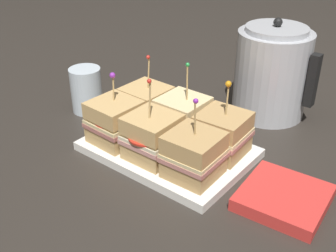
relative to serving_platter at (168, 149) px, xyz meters
name	(u,v)px	position (x,y,z in m)	size (l,w,h in m)	color
ground_plane	(168,153)	(0.00, 0.00, -0.01)	(6.00, 6.00, 0.00)	#2D2823
serving_platter	(168,149)	(0.00, 0.00, 0.00)	(0.33, 0.22, 0.02)	white
sandwich_front_left	(115,122)	(-0.10, -0.05, 0.05)	(0.10, 0.10, 0.15)	tan
sandwich_front_center	(152,137)	(0.00, -0.05, 0.05)	(0.10, 0.10, 0.17)	tan
sandwich_front_right	(194,155)	(0.10, -0.05, 0.05)	(0.10, 0.10, 0.15)	tan
sandwich_back_left	(146,105)	(-0.10, 0.05, 0.05)	(0.10, 0.10, 0.16)	tan
sandwich_back_center	(183,118)	(0.00, 0.05, 0.05)	(0.10, 0.10, 0.17)	beige
sandwich_back_right	(222,133)	(0.10, 0.05, 0.05)	(0.10, 0.10, 0.15)	tan
kettle_steel	(272,73)	(0.08, 0.29, 0.10)	(0.19, 0.17, 0.23)	#B7BABF
drinking_glass	(86,90)	(-0.27, 0.03, 0.05)	(0.08, 0.08, 0.11)	silver
napkin_stack	(283,198)	(0.26, 0.00, 0.00)	(0.15, 0.15, 0.02)	red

